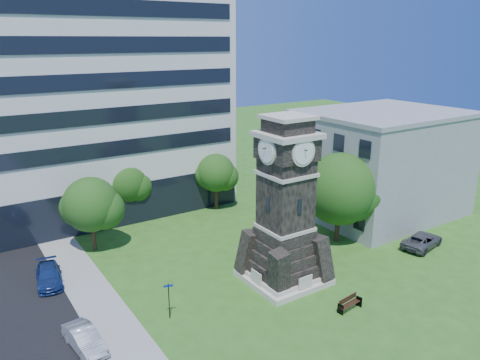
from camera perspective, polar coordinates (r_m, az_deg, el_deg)
ground at (r=32.61m, az=3.26°, el=-14.81°), size 160.00×160.00×0.00m
sidewalk at (r=32.90m, az=-16.27°, el=-15.17°), size 3.00×70.00×0.06m
clock_tower at (r=33.35m, az=5.52°, el=-3.99°), size 5.40×5.40×12.22m
office_tall at (r=49.96m, az=-18.00°, el=12.76°), size 26.20×15.11×28.60m
office_low at (r=48.96m, az=16.75°, el=2.06°), size 15.20×12.20×10.40m
car_street_mid at (r=29.63m, az=-18.44°, el=-17.92°), size 1.80×3.93×1.25m
car_street_north at (r=37.32m, az=-22.29°, el=-10.74°), size 2.33×4.42×1.22m
car_east_lot at (r=43.05m, az=21.32°, el=-6.88°), size 4.80×2.91×1.25m
park_bench at (r=32.48m, az=13.18°, el=-14.39°), size 1.81×0.48×0.94m
street_sign at (r=30.61m, az=-8.67°, el=-13.91°), size 0.59×0.06×2.47m
tree_nw at (r=40.33m, az=-17.64°, el=-3.06°), size 5.01×4.56×6.36m
tree_nc at (r=46.47m, az=-13.81°, el=-0.35°), size 4.93×4.48×6.15m
tree_ne at (r=48.00m, az=-2.90°, el=0.72°), size 4.31×3.91×5.90m
tree_east at (r=40.90m, az=12.13°, el=-1.31°), size 6.85×6.22×7.93m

